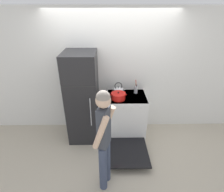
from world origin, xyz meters
name	(u,v)px	position (x,y,z in m)	size (l,w,h in m)	color
ground_plane	(112,124)	(0.00, 0.00, 0.00)	(14.00, 14.00, 0.00)	#B2A893
wall_back	(112,74)	(0.00, 0.03, 1.27)	(10.00, 0.06, 2.55)	silver
refrigerator	(83,98)	(-0.57, -0.34, 0.91)	(0.60, 0.71, 1.81)	black
stove_range	(126,117)	(0.30, -0.36, 0.46)	(0.78, 1.38, 0.93)	white
dutch_oven_pot	(118,96)	(0.12, -0.44, 0.99)	(0.32, 0.28, 0.15)	red
tea_kettle	(118,90)	(0.14, -0.19, 1.00)	(0.25, 0.20, 0.24)	silver
utensil_jar	(136,89)	(0.50, -0.18, 1.01)	(0.07, 0.07, 0.28)	#B7BABF
person	(104,137)	(-0.12, -1.54, 0.93)	(0.33, 0.39, 1.64)	#38425B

